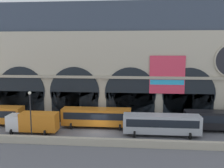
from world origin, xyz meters
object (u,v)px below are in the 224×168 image
at_px(street_lamp_quayside, 30,110).
at_px(box_truck_midwest, 33,122).
at_px(bus_center, 96,117).
at_px(bus_east, 222,120).
at_px(bus_mideast, 161,124).

bearing_deg(street_lamp_quayside, box_truck_midwest, 107.85).
distance_m(bus_center, bus_east, 19.29).
distance_m(box_truck_midwest, bus_mideast, 18.95).
bearing_deg(bus_mideast, box_truck_midwest, -178.56).
relative_size(box_truck_midwest, bus_east, 0.68).
bearing_deg(box_truck_midwest, bus_center, 20.85).
relative_size(box_truck_midwest, bus_center, 0.68).
xyz_separation_m(bus_center, street_lamp_quayside, (-7.93, -6.74, 2.63)).
bearing_deg(box_truck_midwest, bus_east, 6.66).
distance_m(bus_mideast, street_lamp_quayside, 18.46).
relative_size(box_truck_midwest, bus_mideast, 0.68).
height_order(box_truck_midwest, street_lamp_quayside, street_lamp_quayside).
height_order(bus_mideast, street_lamp_quayside, street_lamp_quayside).
distance_m(bus_east, street_lamp_quayside, 28.14).
bearing_deg(bus_east, bus_center, 179.64).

